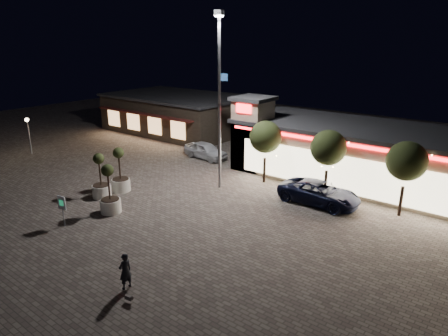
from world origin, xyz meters
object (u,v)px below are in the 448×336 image
Objects in this scene: pickup_truck at (319,193)px; valet_sign at (62,205)px; white_sedan at (206,150)px; planter_left at (120,178)px; planter_mid at (101,184)px; pedestrian at (125,271)px.

valet_sign is (-10.34, -12.43, 0.58)m from pickup_truck.
valet_sign is (2.55, -15.86, 0.58)m from white_sedan.
pickup_truck is at bearing 28.31° from planter_left.
planter_left is at bearing 86.79° from planter_mid.
planter_left reaches higher than pedestrian.
pedestrian is 7.98m from valet_sign.
pedestrian is 0.89× the size of valet_sign.
valet_sign reaches higher than white_sedan.
planter_left is (-9.81, 7.48, 0.16)m from pedestrian.
pickup_truck is at bearing 50.24° from valet_sign.
white_sedan is (-12.89, 3.43, 0.01)m from pickup_truck.
planter_mid reaches higher than pedestrian.
planter_left reaches higher than pickup_truck.
white_sedan is at bearing 92.10° from planter_mid.
pedestrian reaches higher than pickup_truck.
planter_mid is at bearing -173.38° from white_sedan.
pedestrian is 0.54× the size of planter_mid.
planter_mid is 4.69m from valet_sign.
pedestrian is at bearing -30.73° from planter_mid.
valet_sign is (2.12, -4.17, 0.35)m from planter_mid.
planter_left is at bearing 118.34° from pickup_truck.
valet_sign is at bearing -97.21° from pedestrian.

